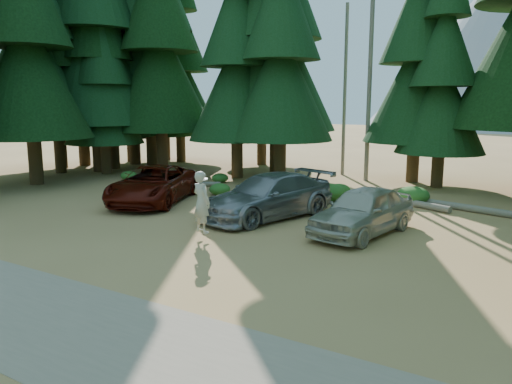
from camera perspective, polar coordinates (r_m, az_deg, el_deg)
ground at (r=16.57m, az=-7.05°, el=-5.16°), size 160.00×160.00×0.00m
gravel_strip at (r=12.44m, az=-26.35°, el=-11.49°), size 26.00×3.50×0.01m
forest_belt_north at (r=29.57m, az=11.28°, el=1.55°), size 36.00×7.00×22.00m
forest_belt_west at (r=30.66m, az=-25.47°, el=1.05°), size 6.00×22.00×22.00m
snag_front at (r=28.54m, az=12.90°, el=13.27°), size 0.24×0.24×12.00m
snag_back at (r=30.60m, az=10.12°, el=11.28°), size 0.20×0.20×10.00m
mountain_peak at (r=101.84m, az=24.96°, el=14.05°), size 48.00×50.00×28.00m
red_pickup at (r=22.38m, az=-11.68°, el=0.84°), size 4.58×6.34×1.60m
silver_minivan_center at (r=19.07m, az=1.41°, el=-0.47°), size 3.87×6.17×1.67m
silver_minivan_right at (r=17.06m, az=12.12°, el=-2.10°), size 2.64×4.94×1.60m
frisbee_player at (r=16.00m, az=-6.24°, el=-1.14°), size 0.84×0.66×2.00m
log_left at (r=26.51m, az=-7.95°, el=0.94°), size 3.36×1.85×0.26m
log_mid at (r=22.22m, az=17.46°, el=-1.21°), size 3.39×1.59×0.29m
log_right at (r=21.83m, az=24.05°, el=-1.84°), size 4.40×1.41×0.29m
shrub_far_left at (r=23.82m, az=-4.17°, el=0.32°), size 1.01×1.01×0.56m
shrub_left at (r=27.51m, az=-4.13°, el=1.62°), size 0.92×0.92×0.51m
shrub_center_left at (r=22.48m, az=8.33°, el=-0.05°), size 1.45×1.45×0.80m
shrub_center_right at (r=23.85m, az=9.49°, el=0.24°), size 1.05×1.05×0.58m
shrub_right at (r=21.35m, az=13.60°, el=-1.26°), size 0.81×0.81×0.45m
shrub_far_right at (r=22.71m, az=17.52°, el=-0.36°), size 1.39×1.39×0.77m
shrub_edge_west at (r=29.21m, az=-14.33°, el=1.83°), size 0.92×0.92×0.51m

